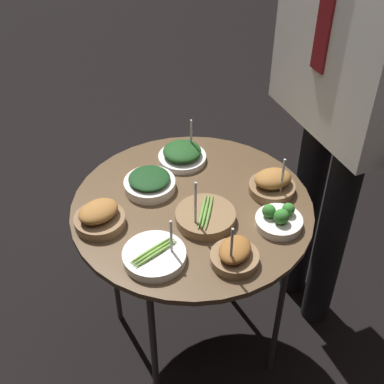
# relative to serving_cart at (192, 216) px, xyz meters

# --- Properties ---
(ground_plane) EXTENTS (8.00, 8.00, 0.00)m
(ground_plane) POSITION_rel_serving_cart_xyz_m (0.00, 0.00, -0.65)
(ground_plane) COLOR black
(serving_cart) EXTENTS (0.72, 0.72, 0.69)m
(serving_cart) POSITION_rel_serving_cart_xyz_m (0.00, 0.00, 0.00)
(serving_cart) COLOR brown
(serving_cart) RESTS_ON ground_plane
(bowl_roast_far_rim) EXTENTS (0.14, 0.14, 0.15)m
(bowl_roast_far_rim) POSITION_rel_serving_cart_xyz_m (0.04, 0.25, 0.08)
(bowl_roast_far_rim) COLOR brown
(bowl_roast_far_rim) RESTS_ON serving_cart
(bowl_asparagus_mid_left) EXTENTS (0.17, 0.17, 0.17)m
(bowl_asparagus_mid_left) POSITION_rel_serving_cart_xyz_m (0.08, 0.01, 0.06)
(bowl_asparagus_mid_left) COLOR brown
(bowl_asparagus_mid_left) RESTS_ON serving_cart
(bowl_spinach_center) EXTENTS (0.16, 0.16, 0.14)m
(bowl_spinach_center) POSITION_rel_serving_cart_xyz_m (-0.21, 0.06, 0.07)
(bowl_spinach_center) COLOR white
(bowl_spinach_center) RESTS_ON serving_cart
(bowl_broccoli_mid_right) EXTENTS (0.13, 0.13, 0.07)m
(bowl_broccoli_mid_right) POSITION_rel_serving_cart_xyz_m (0.18, 0.19, 0.07)
(bowl_broccoli_mid_right) COLOR silver
(bowl_broccoli_mid_right) RESTS_ON serving_cart
(bowl_asparagus_back_right) EXTENTS (0.17, 0.17, 0.13)m
(bowl_asparagus_back_right) POSITION_rel_serving_cart_xyz_m (0.16, -0.18, 0.06)
(bowl_asparagus_back_right) COLOR white
(bowl_asparagus_back_right) RESTS_ON serving_cart
(bowl_spinach_front_right) EXTENTS (0.16, 0.16, 0.05)m
(bowl_spinach_front_right) POSITION_rel_serving_cart_xyz_m (-0.12, -0.09, 0.07)
(bowl_spinach_front_right) COLOR silver
(bowl_spinach_front_right) RESTS_ON serving_cart
(bowl_roast_front_left) EXTENTS (0.13, 0.13, 0.15)m
(bowl_roast_front_left) POSITION_rel_serving_cart_xyz_m (0.25, 0.01, 0.07)
(bowl_roast_front_left) COLOR brown
(bowl_roast_front_left) RESTS_ON serving_cart
(bowl_roast_front_center) EXTENTS (0.14, 0.14, 0.07)m
(bowl_roast_front_center) POSITION_rel_serving_cart_xyz_m (-0.03, -0.27, 0.08)
(bowl_roast_front_center) COLOR brown
(bowl_roast_front_center) RESTS_ON serving_cart
(waiter_figure) EXTENTS (0.63, 0.24, 1.70)m
(waiter_figure) POSITION_rel_serving_cart_xyz_m (-0.01, 0.50, 0.43)
(waiter_figure) COLOR black
(waiter_figure) RESTS_ON ground_plane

